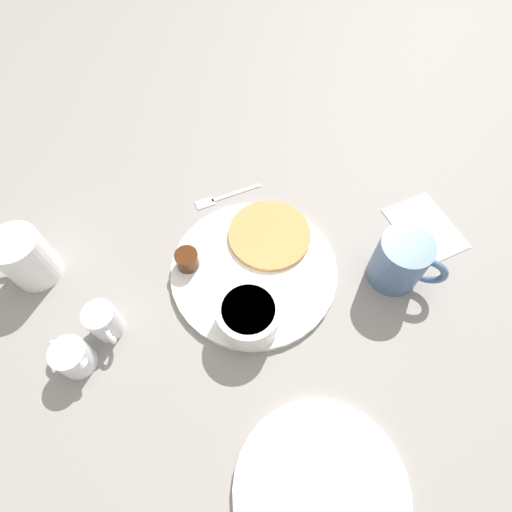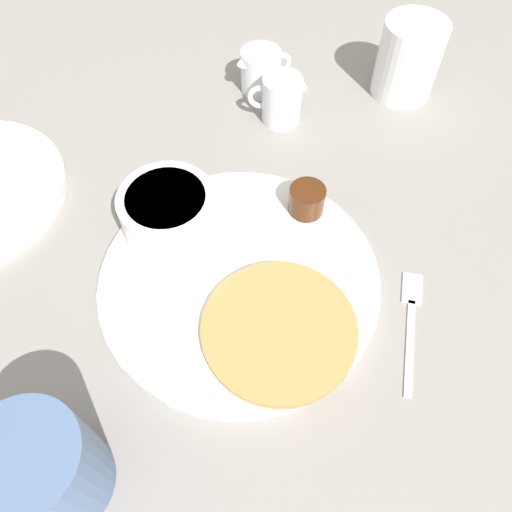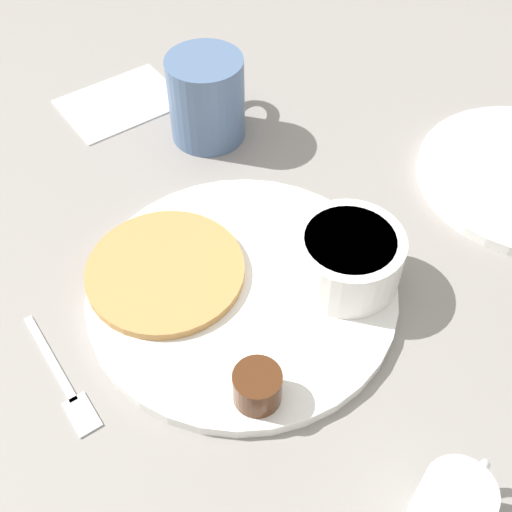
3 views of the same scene
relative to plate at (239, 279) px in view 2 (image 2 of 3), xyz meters
The scene contains 11 objects.
ground_plane 0.01m from the plate, ahead, with size 4.00×4.00×0.00m, color gray.
plate is the anchor object (origin of this frame).
pancake_stack 0.07m from the plate, 54.89° to the right, with size 0.15×0.15×0.01m.
bowl 0.10m from the plate, 143.11° to the left, with size 0.10×0.10×0.05m.
syrup_cup 0.12m from the plate, 53.11° to the left, with size 0.04×0.04×0.03m.
butter_ramekin 0.11m from the plate, 134.11° to the left, with size 0.04×0.04×0.04m.
coffee_mug 0.24m from the plate, 123.88° to the right, with size 0.11×0.09×0.10m.
creamer_pitcher_near 0.25m from the plate, 81.66° to the left, with size 0.07×0.05×0.06m.
creamer_pitcher_far 0.31m from the plate, 88.32° to the left, with size 0.07×0.05×0.06m.
fork 0.18m from the plate, 10.68° to the right, with size 0.03×0.13×0.00m.
second_mug 0.38m from the plate, 57.68° to the left, with size 0.09×0.10×0.10m.
Camera 2 is at (0.03, -0.26, 0.45)m, focal length 35.00 mm.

